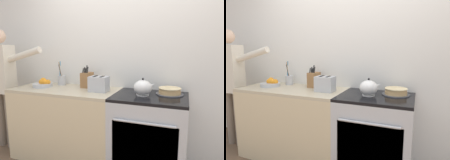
# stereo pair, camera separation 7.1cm
# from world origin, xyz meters

# --- Properties ---
(wall_back) EXTENTS (8.00, 0.04, 2.60)m
(wall_back) POSITION_xyz_m (0.00, 0.65, 1.30)
(wall_back) COLOR silver
(wall_back) RESTS_ON ground_plane
(counter_cabinet) EXTENTS (1.33, 0.63, 0.91)m
(counter_cabinet) POSITION_xyz_m (-0.73, 0.32, 0.45)
(counter_cabinet) COLOR beige
(counter_cabinet) RESTS_ON ground_plane
(stove_range) EXTENTS (0.78, 0.66, 0.91)m
(stove_range) POSITION_xyz_m (0.33, 0.31, 0.45)
(stove_range) COLOR #B7BABF
(stove_range) RESTS_ON ground_plane
(layer_cake) EXTENTS (0.29, 0.29, 0.07)m
(layer_cake) POSITION_xyz_m (0.53, 0.44, 0.94)
(layer_cake) COLOR #4C4C51
(layer_cake) RESTS_ON stove_range
(tea_kettle) EXTENTS (0.24, 0.20, 0.19)m
(tea_kettle) POSITION_xyz_m (0.26, 0.30, 0.99)
(tea_kettle) COLOR white
(tea_kettle) RESTS_ON stove_range
(knife_block) EXTENTS (0.11, 0.18, 0.29)m
(knife_block) POSITION_xyz_m (-0.52, 0.50, 1.00)
(knife_block) COLOR olive
(knife_block) RESTS_ON counter_cabinet
(utensil_crock) EXTENTS (0.11, 0.11, 0.32)m
(utensil_crock) POSITION_xyz_m (-0.91, 0.51, 0.98)
(utensil_crock) COLOR #B7BABF
(utensil_crock) RESTS_ON counter_cabinet
(fruit_bowl) EXTENTS (0.25, 0.25, 0.11)m
(fruit_bowl) POSITION_xyz_m (-1.07, 0.32, 0.95)
(fruit_bowl) COLOR #B7BABF
(fruit_bowl) RESTS_ON counter_cabinet
(toaster) EXTENTS (0.23, 0.15, 0.18)m
(toaster) POSITION_xyz_m (-0.26, 0.31, 0.99)
(toaster) COLOR #B7BABF
(toaster) RESTS_ON counter_cabinet
(person_baker) EXTENTS (0.93, 0.20, 1.66)m
(person_baker) POSITION_xyz_m (-1.70, 0.25, 0.99)
(person_baker) COLOR #7A6B5B
(person_baker) RESTS_ON ground_plane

